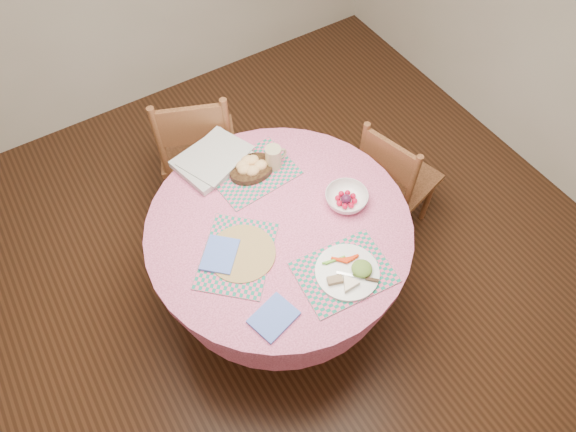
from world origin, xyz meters
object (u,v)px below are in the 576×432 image
(dining_table, at_px, (279,247))
(wicker_trivet, at_px, (242,253))
(chair_back, at_px, (198,147))
(latte_mug, at_px, (274,157))
(fruit_bowl, at_px, (346,199))
(chair_right, at_px, (394,178))
(bread_bowl, at_px, (251,167))
(dinner_plate, at_px, (349,271))

(dining_table, xyz_separation_m, wicker_trivet, (-0.22, -0.05, 0.20))
(chair_back, distance_m, latte_mug, 0.67)
(latte_mug, distance_m, fruit_bowl, 0.41)
(dining_table, distance_m, fruit_bowl, 0.41)
(chair_right, bearing_deg, latte_mug, 57.35)
(bread_bowl, xyz_separation_m, latte_mug, (0.11, -0.03, 0.03))
(wicker_trivet, relative_size, dinner_plate, 1.08)
(dinner_plate, distance_m, latte_mug, 0.69)
(dinner_plate, bearing_deg, wicker_trivet, 136.02)
(dinner_plate, relative_size, bread_bowl, 1.21)
(dining_table, relative_size, wicker_trivet, 4.13)
(dinner_plate, distance_m, fruit_bowl, 0.38)
(fruit_bowl, bearing_deg, chair_back, 111.41)
(dining_table, distance_m, wicker_trivet, 0.30)
(fruit_bowl, bearing_deg, chair_right, 18.49)
(chair_right, bearing_deg, chair_back, 33.12)
(dinner_plate, bearing_deg, fruit_bowl, 56.29)
(chair_right, height_order, fruit_bowl, chair_right)
(bread_bowl, distance_m, latte_mug, 0.12)
(dining_table, relative_size, dinner_plate, 4.46)
(chair_right, relative_size, latte_mug, 6.89)
(wicker_trivet, xyz_separation_m, latte_mug, (0.38, 0.36, 0.06))
(latte_mug, bearing_deg, dinner_plate, -93.35)
(chair_right, distance_m, bread_bowl, 0.88)
(dining_table, bearing_deg, wicker_trivet, -167.57)
(chair_back, distance_m, bread_bowl, 0.60)
(wicker_trivet, height_order, latte_mug, latte_mug)
(latte_mug, bearing_deg, wicker_trivet, -136.77)
(bread_bowl, bearing_deg, dining_table, -98.27)
(dining_table, bearing_deg, fruit_bowl, -10.31)
(chair_right, height_order, bread_bowl, chair_right)
(dining_table, relative_size, fruit_bowl, 5.17)
(chair_back, xyz_separation_m, dinner_plate, (0.15, -1.24, 0.28))
(chair_right, relative_size, chair_back, 0.90)
(chair_back, bearing_deg, wicker_trivet, 100.34)
(dining_table, bearing_deg, bread_bowl, 81.73)
(bread_bowl, bearing_deg, dinner_plate, -84.21)
(fruit_bowl, bearing_deg, dining_table, 169.69)
(wicker_trivet, xyz_separation_m, dinner_plate, (0.34, -0.33, 0.02))
(wicker_trivet, xyz_separation_m, bread_bowl, (0.27, 0.39, 0.03))
(dinner_plate, relative_size, latte_mug, 2.25)
(wicker_trivet, height_order, fruit_bowl, fruit_bowl)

